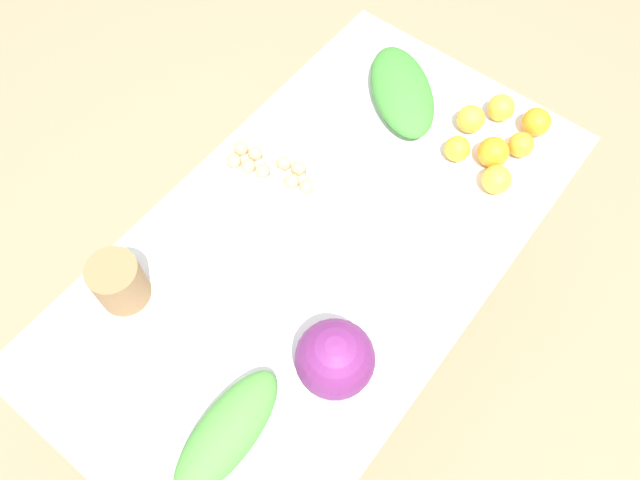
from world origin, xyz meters
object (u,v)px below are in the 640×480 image
at_px(paper_bag, 119,282).
at_px(orange_3, 497,180).
at_px(greens_bunch_scallion, 402,91).
at_px(orange_0, 457,149).
at_px(orange_6, 471,119).
at_px(cabbage_purple, 335,359).
at_px(egg_carton, 274,174).
at_px(orange_4, 521,145).
at_px(greens_bunch_dandelion, 227,432).
at_px(orange_1, 493,152).
at_px(orange_5, 501,108).
at_px(orange_2, 536,122).

height_order(paper_bag, orange_3, paper_bag).
relative_size(paper_bag, greens_bunch_scallion, 0.40).
bearing_deg(orange_0, orange_6, 12.70).
relative_size(cabbage_purple, egg_carton, 0.58).
relative_size(greens_bunch_scallion, orange_4, 4.84).
height_order(paper_bag, orange_4, paper_bag).
distance_m(paper_bag, orange_0, 0.92).
xyz_separation_m(orange_0, orange_6, (0.11, 0.02, 0.00)).
distance_m(greens_bunch_dandelion, orange_6, 1.03).
bearing_deg(orange_1, orange_0, 118.08).
bearing_deg(orange_1, egg_carton, 134.80).
distance_m(orange_3, orange_6, 0.20).
bearing_deg(greens_bunch_scallion, orange_5, -64.07).
height_order(cabbage_purple, paper_bag, cabbage_purple).
bearing_deg(orange_2, greens_bunch_dandelion, 174.46).
bearing_deg(orange_3, paper_bag, 146.19).
distance_m(greens_bunch_scallion, orange_6, 0.21).
bearing_deg(egg_carton, orange_1, 29.01).
bearing_deg(orange_6, orange_1, -120.10).
bearing_deg(orange_5, orange_0, 173.70).
xyz_separation_m(greens_bunch_dandelion, orange_1, (0.97, -0.07, -0.00)).
distance_m(egg_carton, orange_6, 0.56).
xyz_separation_m(egg_carton, orange_2, (0.57, -0.45, -0.00)).
height_order(greens_bunch_dandelion, greens_bunch_scallion, greens_bunch_dandelion).
relative_size(orange_4, orange_5, 0.92).
height_order(cabbage_purple, orange_4, cabbage_purple).
bearing_deg(orange_6, orange_5, -27.52).
distance_m(orange_1, orange_5, 0.16).
height_order(greens_bunch_dandelion, orange_4, greens_bunch_dandelion).
xyz_separation_m(paper_bag, orange_5, (1.02, -0.43, -0.03)).
bearing_deg(paper_bag, cabbage_purple, -72.84).
relative_size(cabbage_purple, orange_1, 2.10).
relative_size(egg_carton, greens_bunch_scallion, 0.90).
distance_m(egg_carton, orange_2, 0.73).
relative_size(greens_bunch_dandelion, orange_1, 3.74).
distance_m(cabbage_purple, orange_3, 0.65).
xyz_separation_m(paper_bag, greens_bunch_dandelion, (-0.09, -0.42, -0.02)).
height_order(orange_1, orange_5, orange_1).
distance_m(egg_carton, greens_bunch_scallion, 0.45).
distance_m(egg_carton, orange_5, 0.66).
bearing_deg(paper_bag, orange_0, -26.08).
height_order(egg_carton, greens_bunch_dandelion, egg_carton).
distance_m(greens_bunch_dandelion, orange_1, 0.97).
height_order(cabbage_purple, orange_0, cabbage_purple).
relative_size(cabbage_purple, orange_6, 2.25).
bearing_deg(orange_4, greens_bunch_scallion, 97.32).
xyz_separation_m(greens_bunch_scallion, orange_6, (0.03, -0.20, -0.00)).
xyz_separation_m(paper_bag, orange_2, (1.03, -0.53, -0.03)).
bearing_deg(orange_3, egg_carton, 126.38).
bearing_deg(orange_3, greens_bunch_scallion, 75.26).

